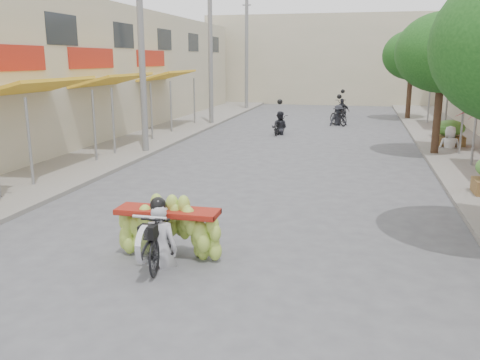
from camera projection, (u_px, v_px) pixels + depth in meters
name	position (u px, v px, depth m)	size (l,w,h in m)	color
ground	(159.00, 321.00, 7.09)	(120.00, 120.00, 0.00)	#545459
sidewalk_left	(140.00, 139.00, 22.84)	(4.00, 60.00, 0.12)	gray
sidewalk_right	(474.00, 152.00, 19.73)	(4.00, 60.00, 0.12)	gray
shophouse_row_left	(22.00, 72.00, 22.30)	(9.77, 40.00, 6.00)	#BAB193
far_building	(330.00, 60.00, 42.27)	(20.00, 6.00, 7.00)	#BAB193
utility_pole_mid	(141.00, 46.00, 18.72)	(0.60, 0.24, 8.00)	slate
utility_pole_far	(210.00, 50.00, 27.25)	(0.60, 0.24, 8.00)	slate
utility_pole_back	(247.00, 52.00, 35.77)	(0.60, 0.24, 8.00)	slate
street_tree_mid	(443.00, 53.00, 18.28)	(3.40, 3.40, 5.25)	#3A2719
street_tree_far	(412.00, 55.00, 29.64)	(3.40, 3.40, 5.25)	#3A2719
produce_crate_far	(449.00, 131.00, 20.70)	(1.20, 0.88, 1.16)	brown
banana_motorbike	(163.00, 225.00, 8.99)	(2.20, 1.89, 2.12)	black
pedestrian	(451.00, 126.00, 20.04)	(0.88, 0.54, 1.74)	silver
bg_motorbike_a	(280.00, 119.00, 24.43)	(0.84, 1.65, 1.95)	black
bg_motorbike_b	(339.00, 110.00, 27.76)	(1.37, 1.72, 1.95)	black
bg_motorbike_c	(342.00, 104.00, 32.28)	(1.11, 1.91, 1.95)	black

